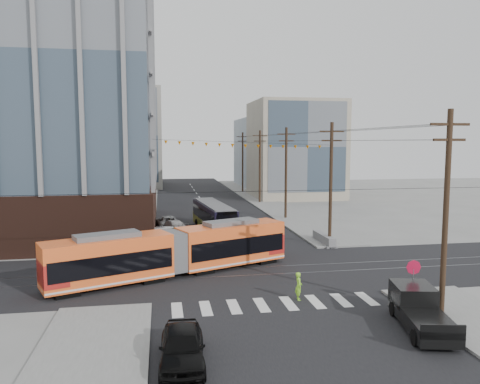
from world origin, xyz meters
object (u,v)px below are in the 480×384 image
object	(u,v)px
city_bus	(214,218)
pickup_truck	(422,312)
black_sedan	(182,347)
streetcar	(174,252)

from	to	relation	value
city_bus	pickup_truck	distance (m)	27.80
city_bus	pickup_truck	world-z (taller)	city_bus
city_bus	black_sedan	size ratio (longest dim) A/B	2.34
streetcar	pickup_truck	xyz separation A→B (m)	(11.78, -11.66, -0.76)
streetcar	city_bus	xyz separation A→B (m)	(4.47, 15.15, -0.14)
pickup_truck	black_sedan	bearing A→B (deg)	-159.58
city_bus	pickup_truck	bearing A→B (deg)	-81.20
city_bus	pickup_truck	xyz separation A→B (m)	(7.31, -26.81, -0.62)
city_bus	black_sedan	world-z (taller)	city_bus
pickup_truck	black_sedan	size ratio (longest dim) A/B	1.17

